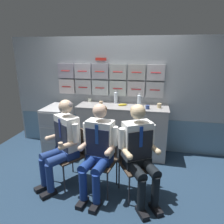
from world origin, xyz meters
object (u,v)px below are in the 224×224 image
(folding_chair_center, at_px, (103,154))
(paper_cup_tan, at_px, (101,103))
(crew_member_left, at_px, (63,140))
(crew_member_center, at_px, (98,147))
(snack_banana, at_px, (122,105))
(service_trolley, at_px, (58,128))
(folding_chair_right, at_px, (134,157))
(folding_chair_left, at_px, (73,149))
(water_bottle_tall, at_px, (139,100))
(crew_member_right, at_px, (140,150))

(folding_chair_center, relative_size, paper_cup_tan, 10.91)
(crew_member_left, xyz_separation_m, crew_member_center, (0.54, -0.09, -0.01))
(crew_member_center, xyz_separation_m, snack_banana, (0.13, 1.20, 0.27))
(service_trolley, bearing_deg, crew_member_left, -60.10)
(folding_chair_right, bearing_deg, crew_member_center, -161.56)
(folding_chair_center, bearing_deg, folding_chair_left, 172.79)
(crew_member_center, height_order, folding_chair_right, crew_member_center)
(snack_banana, bearing_deg, crew_member_center, -96.38)
(service_trolley, distance_m, folding_chair_right, 1.76)
(crew_member_left, bearing_deg, crew_member_center, -9.28)
(folding_chair_left, bearing_deg, crew_member_center, -26.15)
(folding_chair_left, height_order, folding_chair_center, same)
(folding_chair_left, distance_m, crew_member_center, 0.52)
(service_trolley, bearing_deg, folding_chair_left, -51.96)
(folding_chair_left, relative_size, crew_member_center, 0.67)
(crew_member_center, xyz_separation_m, water_bottle_tall, (0.43, 1.27, 0.36))
(folding_chair_left, xyz_separation_m, folding_chair_right, (0.90, -0.06, 0.00))
(folding_chair_right, bearing_deg, service_trolley, 150.47)
(crew_member_right, relative_size, paper_cup_tan, 16.56)
(folding_chair_right, bearing_deg, folding_chair_center, 179.44)
(folding_chair_left, relative_size, crew_member_left, 0.66)
(crew_member_right, bearing_deg, crew_member_center, -178.22)
(folding_chair_center, xyz_separation_m, crew_member_right, (0.52, -0.14, 0.19))
(service_trolley, relative_size, snack_banana, 5.24)
(service_trolley, relative_size, crew_member_right, 0.71)
(folding_chair_center, relative_size, crew_member_center, 0.67)
(service_trolley, relative_size, folding_chair_left, 1.08)
(folding_chair_center, height_order, water_bottle_tall, water_bottle_tall)
(service_trolley, bearing_deg, paper_cup_tan, 8.92)
(folding_chair_right, xyz_separation_m, water_bottle_tall, (-0.04, 1.12, 0.53))
(crew_member_left, xyz_separation_m, water_bottle_tall, (0.96, 1.18, 0.35))
(folding_chair_left, distance_m, folding_chair_center, 0.47)
(folding_chair_center, relative_size, snack_banana, 4.86)
(crew_member_center, bearing_deg, snack_banana, 83.62)
(folding_chair_center, xyz_separation_m, snack_banana, (0.11, 1.04, 0.45))
(folding_chair_right, relative_size, snack_banana, 4.86)
(folding_chair_left, bearing_deg, service_trolley, 128.04)
(folding_chair_center, xyz_separation_m, folding_chair_right, (0.44, -0.00, 0.00))
(crew_member_center, bearing_deg, water_bottle_tall, 71.43)
(folding_chair_right, xyz_separation_m, snack_banana, (-0.33, 1.05, 0.45))
(folding_chair_left, xyz_separation_m, crew_member_left, (-0.09, -0.13, 0.18))
(crew_member_left, distance_m, folding_chair_right, 1.02)
(folding_chair_center, distance_m, snack_banana, 1.14)
(folding_chair_left, height_order, snack_banana, snack_banana)
(water_bottle_tall, bearing_deg, snack_banana, -166.67)
(service_trolley, relative_size, crew_member_center, 0.72)
(service_trolley, bearing_deg, water_bottle_tall, 9.30)
(service_trolley, xyz_separation_m, folding_chair_left, (0.63, -0.81, 0.03))
(crew_member_left, height_order, folding_chair_center, crew_member_left)
(crew_member_center, distance_m, folding_chair_right, 0.52)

